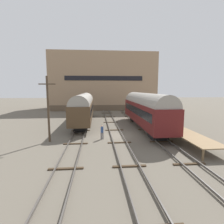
% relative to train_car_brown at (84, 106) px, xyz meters
% --- Properties ---
extents(ground_plane, '(200.00, 200.00, 0.00)m').
position_rel_train_car_brown_xyz_m(ground_plane, '(4.78, -9.14, -2.91)').
color(ground_plane, '#60594C').
extents(track_left, '(2.60, 60.00, 0.26)m').
position_rel_train_car_brown_xyz_m(track_left, '(-0.00, -9.14, -2.77)').
color(track_left, '#4C4742').
rests_on(track_left, ground).
extents(track_middle, '(2.60, 60.00, 0.26)m').
position_rel_train_car_brown_xyz_m(track_middle, '(4.78, -9.14, -2.77)').
color(track_middle, '#4C4742').
rests_on(track_middle, ground).
extents(track_right, '(2.60, 60.00, 0.26)m').
position_rel_train_car_brown_xyz_m(track_right, '(9.57, -9.14, -2.77)').
color(track_right, '#4C4742').
rests_on(track_right, ground).
extents(train_car_brown, '(3.02, 17.94, 5.12)m').
position_rel_train_car_brown_xyz_m(train_car_brown, '(0.00, 0.00, 0.00)').
color(train_car_brown, black).
rests_on(train_car_brown, ground).
extents(train_car_maroon, '(3.11, 17.97, 5.34)m').
position_rel_train_car_brown_xyz_m(train_car_maroon, '(9.57, -5.04, 0.12)').
color(train_car_maroon, black).
rests_on(train_car_maroon, ground).
extents(station_platform, '(2.58, 15.49, 1.08)m').
position_rel_train_car_brown_xyz_m(station_platform, '(12.17, -9.98, -1.91)').
color(station_platform, '#8C704C').
rests_on(station_platform, ground).
extents(bench, '(1.40, 0.40, 0.91)m').
position_rel_train_car_brown_xyz_m(bench, '(12.17, -10.35, -1.34)').
color(bench, '#2D4C33').
rests_on(bench, station_platform).
extents(person_worker, '(0.32, 0.32, 1.71)m').
position_rel_train_car_brown_xyz_m(person_worker, '(2.91, -10.50, -1.88)').
color(person_worker, '#282833').
rests_on(person_worker, ground).
extents(utility_pole, '(1.80, 0.24, 7.34)m').
position_rel_train_car_brown_xyz_m(utility_pole, '(-3.05, -10.91, 0.92)').
color(utility_pole, '#473828').
rests_on(utility_pole, ground).
extents(warehouse_building, '(29.75, 13.44, 16.03)m').
position_rel_train_car_brown_xyz_m(warehouse_building, '(4.30, 23.45, 5.11)').
color(warehouse_building, brown).
rests_on(warehouse_building, ground).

